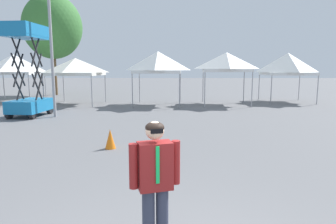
{
  "coord_description": "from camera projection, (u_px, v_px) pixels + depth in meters",
  "views": [
    {
      "loc": [
        0.06,
        -3.14,
        2.42
      ],
      "look_at": [
        -0.08,
        4.39,
        1.3
      ],
      "focal_mm": 31.7,
      "sensor_mm": 36.0,
      "label": 1
    }
  ],
  "objects": [
    {
      "name": "canopy_tent_far_right",
      "position": [
        14.0,
        64.0,
        20.78
      ],
      "size": [
        3.48,
        3.48,
        3.37
      ],
      "color": "#9E9EA3",
      "rests_on": "ground"
    },
    {
      "name": "canopy_tent_behind_left",
      "position": [
        76.0,
        67.0,
        19.66
      ],
      "size": [
        3.37,
        3.37,
        3.08
      ],
      "color": "#9E9EA3",
      "rests_on": "ground"
    },
    {
      "name": "canopy_tent_center",
      "position": [
        158.0,
        62.0,
        19.21
      ],
      "size": [
        3.14,
        3.14,
        3.49
      ],
      "color": "#9E9EA3",
      "rests_on": "ground"
    },
    {
      "name": "canopy_tent_right_of_center",
      "position": [
        226.0,
        62.0,
        19.55
      ],
      "size": [
        3.22,
        3.22,
        3.44
      ],
      "color": "#9E9EA3",
      "rests_on": "ground"
    },
    {
      "name": "canopy_tent_behind_right",
      "position": [
        288.0,
        64.0,
        21.06
      ],
      "size": [
        3.26,
        3.26,
        3.48
      ],
      "color": "#9E9EA3",
      "rests_on": "ground"
    },
    {
      "name": "scissor_lift",
      "position": [
        29.0,
        90.0,
        14.87
      ],
      "size": [
        1.54,
        2.38,
        4.53
      ],
      "color": "black",
      "rests_on": "ground"
    },
    {
      "name": "person_foreground",
      "position": [
        155.0,
        180.0,
        3.7
      ],
      "size": [
        0.63,
        0.35,
        1.78
      ],
      "color": "#33384C",
      "rests_on": "ground"
    },
    {
      "name": "light_pole_near_lift",
      "position": [
        50.0,
        21.0,
        14.15
      ],
      "size": [
        0.36,
        0.36,
        8.17
      ],
      "color": "#9E9EA3",
      "rests_on": "ground"
    },
    {
      "name": "tree_behind_tents_center",
      "position": [
        53.0,
        27.0,
        25.98
      ],
      "size": [
        5.06,
        5.06,
        8.79
      ],
      "color": "brown",
      "rests_on": "ground"
    },
    {
      "name": "traffic_cone_lot_center",
      "position": [
        110.0,
        139.0,
        8.96
      ],
      "size": [
        0.32,
        0.32,
        0.59
      ],
      "primitive_type": "cone",
      "color": "orange",
      "rests_on": "ground"
    }
  ]
}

